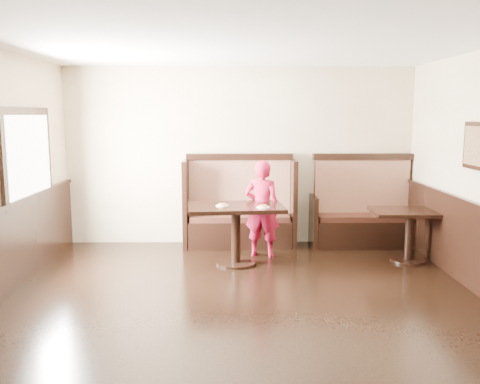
{
  "coord_description": "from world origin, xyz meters",
  "views": [
    {
      "loc": [
        -0.11,
        -4.57,
        2.06
      ],
      "look_at": [
        -0.01,
        2.35,
        1.0
      ],
      "focal_mm": 38.0,
      "sensor_mm": 36.0,
      "label": 1
    }
  ],
  "objects_px": {
    "table_neighbor": "(410,223)",
    "booth_neighbor": "(362,215)",
    "child": "(262,209)",
    "booth_main": "(240,213)",
    "table_main": "(236,219)"
  },
  "relations": [
    {
      "from": "table_neighbor",
      "to": "booth_neighbor",
      "type": "bearing_deg",
      "value": 116.36
    },
    {
      "from": "child",
      "to": "booth_main",
      "type": "bearing_deg",
      "value": -47.34
    },
    {
      "from": "booth_neighbor",
      "to": "child",
      "type": "bearing_deg",
      "value": -158.6
    },
    {
      "from": "booth_main",
      "to": "table_neighbor",
      "type": "distance_m",
      "value": 2.55
    },
    {
      "from": "booth_main",
      "to": "booth_neighbor",
      "type": "xyz_separation_m",
      "value": [
        1.95,
        -0.0,
        -0.05
      ]
    },
    {
      "from": "booth_neighbor",
      "to": "child",
      "type": "xyz_separation_m",
      "value": [
        -1.63,
        -0.64,
        0.23
      ]
    },
    {
      "from": "table_main",
      "to": "booth_main",
      "type": "bearing_deg",
      "value": 81.38
    },
    {
      "from": "booth_main",
      "to": "booth_neighbor",
      "type": "bearing_deg",
      "value": -0.05
    },
    {
      "from": "booth_main",
      "to": "table_neighbor",
      "type": "bearing_deg",
      "value": -21.33
    },
    {
      "from": "booth_neighbor",
      "to": "table_main",
      "type": "height_order",
      "value": "booth_neighbor"
    },
    {
      "from": "booth_neighbor",
      "to": "table_neighbor",
      "type": "relative_size",
      "value": 1.54
    },
    {
      "from": "booth_main",
      "to": "table_neighbor",
      "type": "height_order",
      "value": "booth_main"
    },
    {
      "from": "table_main",
      "to": "child",
      "type": "bearing_deg",
      "value": 40.37
    },
    {
      "from": "booth_main",
      "to": "child",
      "type": "bearing_deg",
      "value": -63.76
    },
    {
      "from": "table_neighbor",
      "to": "child",
      "type": "height_order",
      "value": "child"
    }
  ]
}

